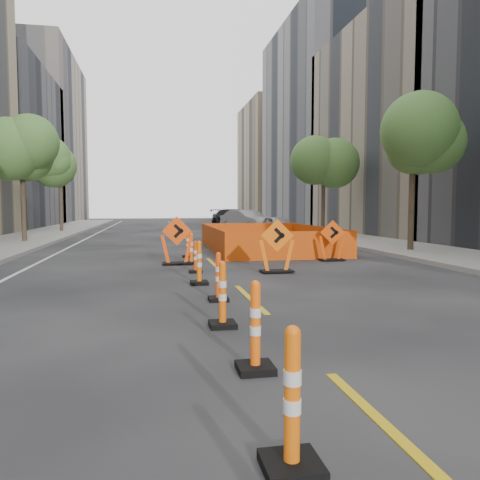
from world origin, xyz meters
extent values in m
plane|color=black|center=(0.00, 0.00, 0.00)|extent=(140.00, 140.00, 0.00)
cube|color=gray|center=(9.00, 12.00, 0.07)|extent=(4.00, 90.00, 0.15)
cube|color=gray|center=(-17.00, 55.60, 10.00)|extent=(12.00, 20.00, 20.00)
cube|color=gray|center=(17.00, 23.80, 7.00)|extent=(12.00, 16.00, 14.00)
cube|color=gray|center=(17.00, 40.20, 10.00)|extent=(12.00, 18.00, 20.00)
cube|color=tan|center=(17.00, 58.60, 8.00)|extent=(12.00, 14.00, 16.00)
cylinder|color=#382B1E|center=(-8.40, 20.00, 1.57)|extent=(0.24, 0.24, 3.15)
sphere|color=#497331|center=(-8.40, 20.00, 4.55)|extent=(2.80, 2.80, 2.80)
cylinder|color=#382B1E|center=(-8.40, 30.00, 1.57)|extent=(0.24, 0.24, 3.15)
sphere|color=#497331|center=(-8.40, 30.00, 4.55)|extent=(2.80, 2.80, 2.80)
cylinder|color=#382B1E|center=(8.40, 12.00, 1.57)|extent=(0.24, 0.24, 3.15)
sphere|color=#497331|center=(8.40, 12.00, 4.55)|extent=(2.80, 2.80, 2.80)
cylinder|color=#382B1E|center=(8.40, 22.00, 1.57)|extent=(0.24, 0.24, 3.15)
sphere|color=#497331|center=(8.40, 22.00, 4.55)|extent=(2.80, 2.80, 2.80)
imported|color=#AEAFB0|center=(5.74, 22.68, 0.67)|extent=(2.10, 4.11, 1.34)
imported|color=#A2A1A7|center=(5.10, 29.31, 0.82)|extent=(3.65, 5.24, 1.64)
imported|color=black|center=(5.16, 35.27, 0.83)|extent=(4.04, 6.20, 1.67)
camera|label=1|loc=(-1.99, -5.43, 1.92)|focal=35.00mm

